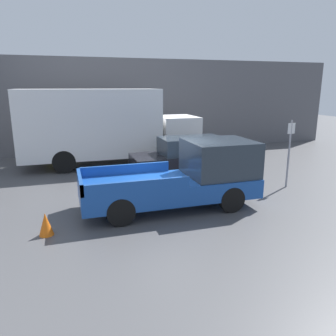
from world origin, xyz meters
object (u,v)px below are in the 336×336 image
(parking_sign, at_px, (289,150))
(traffic_cone, at_px, (46,224))
(delivery_truck, at_px, (103,125))
(newspaper_box, at_px, (50,147))
(pickup_truck, at_px, (187,176))
(car, at_px, (189,156))

(parking_sign, bearing_deg, traffic_cone, -169.00)
(delivery_truck, distance_m, newspaper_box, 4.10)
(parking_sign, xyz_separation_m, newspaper_box, (-8.83, 8.68, -0.90))
(traffic_cone, bearing_deg, pickup_truck, 12.49)
(newspaper_box, relative_size, traffic_cone, 1.77)
(newspaper_box, bearing_deg, car, -45.31)
(car, relative_size, delivery_truck, 0.57)
(traffic_cone, bearing_deg, car, 37.80)
(delivery_truck, bearing_deg, car, -43.81)
(pickup_truck, relative_size, delivery_truck, 0.64)
(pickup_truck, height_order, delivery_truck, delivery_truck)
(parking_sign, bearing_deg, delivery_truck, 136.67)
(car, distance_m, delivery_truck, 4.64)
(car, relative_size, parking_sign, 1.90)
(delivery_truck, bearing_deg, newspaper_box, 132.93)
(pickup_truck, distance_m, car, 3.75)
(pickup_truck, bearing_deg, traffic_cone, -167.51)
(car, relative_size, traffic_cone, 8.01)
(traffic_cone, bearing_deg, newspaper_box, 90.96)
(pickup_truck, bearing_deg, newspaper_box, 115.36)
(car, xyz_separation_m, parking_sign, (2.96, -2.74, 0.59))
(car, height_order, newspaper_box, car)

